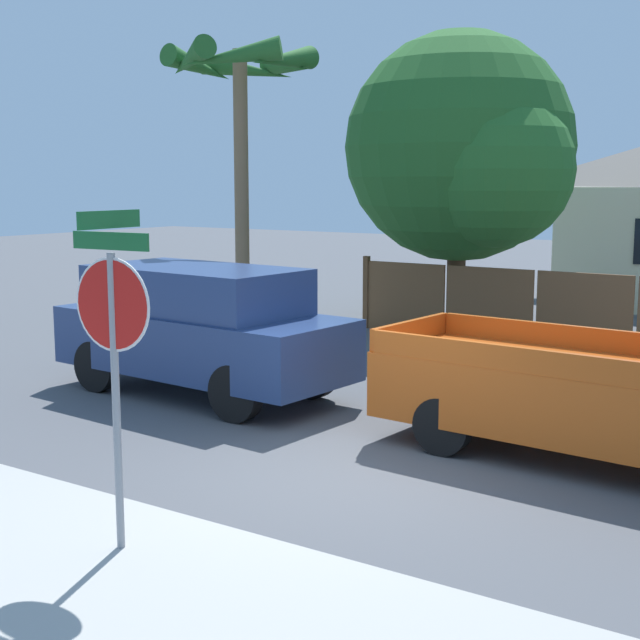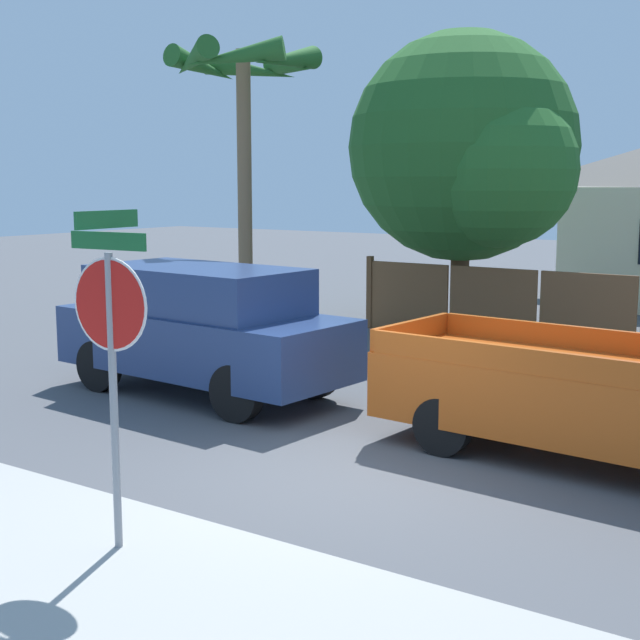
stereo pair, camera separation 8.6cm
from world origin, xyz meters
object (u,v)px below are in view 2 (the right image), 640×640
(palm_tree, at_px, (243,88))
(red_suv, at_px, (202,326))
(orange_pickup, at_px, (629,395))
(stop_sign, at_px, (111,326))
(oak_tree, at_px, (470,152))

(palm_tree, distance_m, red_suv, 5.85)
(orange_pickup, relative_size, stop_sign, 1.84)
(palm_tree, bearing_deg, stop_sign, -57.62)
(orange_pickup, bearing_deg, red_suv, -176.21)
(oak_tree, xyz_separation_m, stop_sign, (2.33, -12.21, -1.83))
(oak_tree, height_order, palm_tree, oak_tree)
(orange_pickup, bearing_deg, palm_tree, 160.05)
(orange_pickup, distance_m, stop_sign, 5.78)
(red_suv, relative_size, orange_pickup, 0.88)
(palm_tree, distance_m, stop_sign, 10.51)
(red_suv, relative_size, stop_sign, 1.62)
(oak_tree, height_order, orange_pickup, oak_tree)
(palm_tree, distance_m, orange_pickup, 10.17)
(oak_tree, height_order, red_suv, oak_tree)
(red_suv, bearing_deg, orange_pickup, 3.79)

